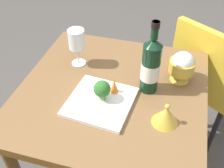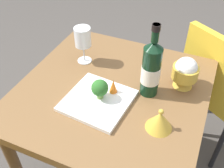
# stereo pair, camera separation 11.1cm
# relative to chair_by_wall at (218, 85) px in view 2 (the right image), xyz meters

# --- Properties ---
(dining_table) EXTENTS (0.79, 0.79, 0.74)m
(dining_table) POSITION_rel_chair_by_wall_xyz_m (0.47, -0.44, 0.11)
(dining_table) COLOR brown
(dining_table) RESTS_ON ground_plane
(chair_by_wall) EXTENTS (0.55, 0.55, 0.85)m
(chair_by_wall) POSITION_rel_chair_by_wall_xyz_m (0.00, 0.00, 0.00)
(chair_by_wall) COLOR gold
(chair_by_wall) RESTS_ON ground_plane
(wine_bottle) EXTENTS (0.08, 0.08, 0.32)m
(wine_bottle) POSITION_rel_chair_by_wall_xyz_m (0.43, -0.29, 0.33)
(wine_bottle) COLOR black
(wine_bottle) RESTS_ON dining_table
(wine_glass) EXTENTS (0.08, 0.08, 0.18)m
(wine_glass) POSITION_rel_chair_by_wall_xyz_m (0.34, -0.64, 0.34)
(wine_glass) COLOR white
(wine_glass) RESTS_ON dining_table
(rice_bowl) EXTENTS (0.11, 0.11, 0.14)m
(rice_bowl) POSITION_rel_chair_by_wall_xyz_m (0.33, -0.16, 0.28)
(rice_bowl) COLOR gold
(rice_bowl) RESTS_ON dining_table
(rice_bowl_lid) EXTENTS (0.10, 0.10, 0.09)m
(rice_bowl_lid) POSITION_rel_chair_by_wall_xyz_m (0.60, -0.20, 0.24)
(rice_bowl_lid) COLOR gold
(rice_bowl_lid) RESTS_ON dining_table
(serving_plate) EXTENTS (0.27, 0.27, 0.02)m
(serving_plate) POSITION_rel_chair_by_wall_xyz_m (0.57, -0.46, 0.21)
(serving_plate) COLOR white
(serving_plate) RESTS_ON dining_table
(broccoli_floret) EXTENTS (0.07, 0.07, 0.09)m
(broccoli_floret) POSITION_rel_chair_by_wall_xyz_m (0.55, -0.45, 0.27)
(broccoli_floret) COLOR #729E4C
(broccoli_floret) RESTS_ON serving_plate
(carrot_garnish_left) EXTENTS (0.03, 0.03, 0.06)m
(carrot_garnish_left) POSITION_rel_chair_by_wall_xyz_m (0.50, -0.42, 0.25)
(carrot_garnish_left) COLOR orange
(carrot_garnish_left) RESTS_ON serving_plate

